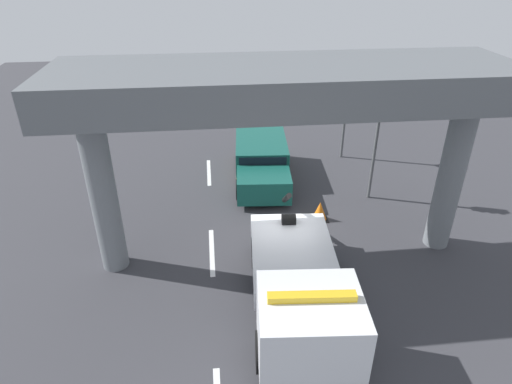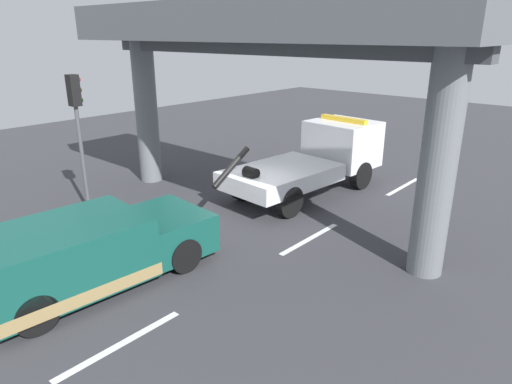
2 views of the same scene
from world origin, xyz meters
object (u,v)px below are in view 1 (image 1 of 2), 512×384
tow_truck_white (301,294)px  traffic_light_far (379,126)px  traffic_light_near (348,89)px  traffic_cone_orange (320,211)px  towed_van_green (261,161)px

tow_truck_white → traffic_light_far: 8.06m
traffic_light_far → tow_truck_white: bearing=-32.3°
traffic_light_near → traffic_light_far: 4.01m
traffic_cone_orange → traffic_light_near: bearing=156.1°
tow_truck_white → traffic_light_near: (-10.62, 4.19, 2.16)m
towed_van_green → traffic_light_far: (2.26, 4.13, 2.32)m
tow_truck_white → traffic_light_near: 11.62m
tow_truck_white → traffic_light_near: traffic_light_near is taller
tow_truck_white → towed_van_green: (-8.88, 0.06, -0.42)m
traffic_light_near → traffic_cone_orange: bearing=-23.9°
traffic_light_far → traffic_cone_orange: size_ratio=5.82×
tow_truck_white → traffic_light_far: traffic_light_far is taller
traffic_light_near → traffic_light_far: bearing=0.0°
tow_truck_white → traffic_light_near: size_ratio=1.58×
towed_van_green → traffic_cone_orange: (3.65, 1.74, -0.43)m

